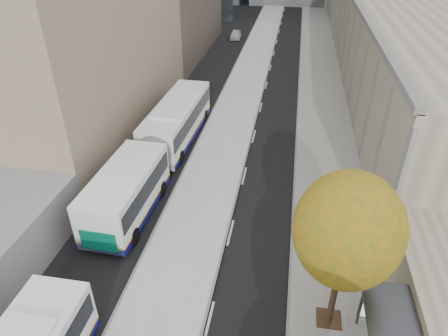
# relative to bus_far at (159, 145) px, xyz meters

# --- Properties ---
(bus_platform) EXTENTS (4.25, 150.00, 0.15)m
(bus_platform) POSITION_rel_bus_far_xyz_m (3.85, 10.77, -1.64)
(bus_platform) COLOR #AEAEAE
(bus_platform) RESTS_ON ground
(sidewalk) EXTENTS (4.75, 150.00, 0.08)m
(sidewalk) POSITION_rel_bus_far_xyz_m (11.85, 10.77, -1.67)
(sidewalk) COLOR gray
(sidewalk) RESTS_ON ground
(building_tan) EXTENTS (18.00, 92.00, 8.00)m
(building_tan) POSITION_rel_bus_far_xyz_m (23.22, 39.77, 2.29)
(building_tan) COLOR gray
(building_tan) RESTS_ON ground
(tree_c) EXTENTS (4.20, 4.20, 7.28)m
(tree_c) POSITION_rel_bus_far_xyz_m (11.32, -11.23, 3.54)
(tree_c) COLOR #332414
(tree_c) RESTS_ON sidewalk
(bus_far) EXTENTS (3.30, 18.86, 3.13)m
(bus_far) POSITION_rel_bus_far_xyz_m (0.00, 0.00, 0.00)
(bus_far) COLOR white
(bus_far) RESTS_ON ground
(distant_car) EXTENTS (1.58, 3.63, 1.22)m
(distant_car) POSITION_rel_bus_far_xyz_m (-0.04, 36.42, -1.10)
(distant_car) COLOR silver
(distant_car) RESTS_ON ground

